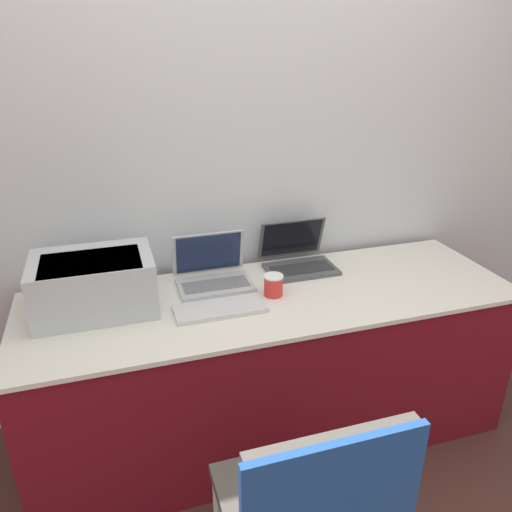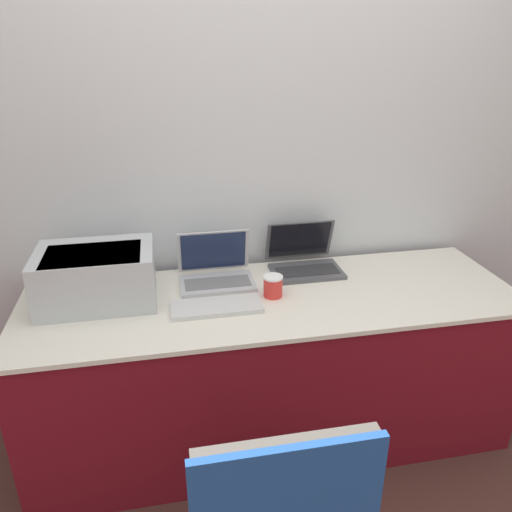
{
  "view_description": "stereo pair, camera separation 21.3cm",
  "coord_description": "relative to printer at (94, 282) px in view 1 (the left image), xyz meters",
  "views": [
    {
      "loc": [
        -0.65,
        -1.49,
        1.78
      ],
      "look_at": [
        -0.07,
        0.38,
        0.93
      ],
      "focal_mm": 35.0,
      "sensor_mm": 36.0,
      "label": 1
    },
    {
      "loc": [
        -0.44,
        -1.54,
        1.78
      ],
      "look_at": [
        -0.07,
        0.38,
        0.93
      ],
      "focal_mm": 35.0,
      "sensor_mm": 36.0,
      "label": 2
    }
  ],
  "objects": [
    {
      "name": "printer",
      "position": [
        0.0,
        0.0,
        0.0
      ],
      "size": [
        0.48,
        0.34,
        0.23
      ],
      "color": "#B2B7BC",
      "rests_on": "table"
    },
    {
      "name": "laptop_left",
      "position": [
        0.51,
        0.09,
        -0.08
      ],
      "size": [
        0.34,
        0.26,
        0.22
      ],
      "color": "#B7B7BC",
      "rests_on": "table"
    },
    {
      "name": "laptop_right",
      "position": [
        0.95,
        0.15,
        -0.08
      ],
      "size": [
        0.33,
        0.28,
        0.22
      ],
      "color": "#4C4C51",
      "rests_on": "table"
    },
    {
      "name": "wall_back",
      "position": [
        0.74,
        0.33,
        0.42
      ],
      "size": [
        8.0,
        0.05,
        2.6
      ],
      "color": "silver",
      "rests_on": "ground_plane"
    },
    {
      "name": "chair",
      "position": [
        0.54,
        -1.02,
        -0.31
      ],
      "size": [
        0.49,
        0.46,
        0.91
      ],
      "color": "#4C4742",
      "rests_on": "ground_plane"
    },
    {
      "name": "external_keyboard",
      "position": [
        0.48,
        -0.17,
        -0.12
      ],
      "size": [
        0.38,
        0.15,
        0.02
      ],
      "color": "silver",
      "rests_on": "table"
    },
    {
      "name": "table",
      "position": [
        0.74,
        -0.1,
        -0.5
      ],
      "size": [
        2.17,
        0.71,
        0.75
      ],
      "color": "maroon",
      "rests_on": "ground_plane"
    },
    {
      "name": "coffee_cup",
      "position": [
        0.74,
        -0.1,
        -0.08
      ],
      "size": [
        0.09,
        0.09,
        0.1
      ],
      "color": "red",
      "rests_on": "table"
    },
    {
      "name": "ground_plane",
      "position": [
        0.74,
        -0.44,
        -0.88
      ],
      "size": [
        14.0,
        14.0,
        0.0
      ],
      "primitive_type": "plane",
      "color": "#472823"
    }
  ]
}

